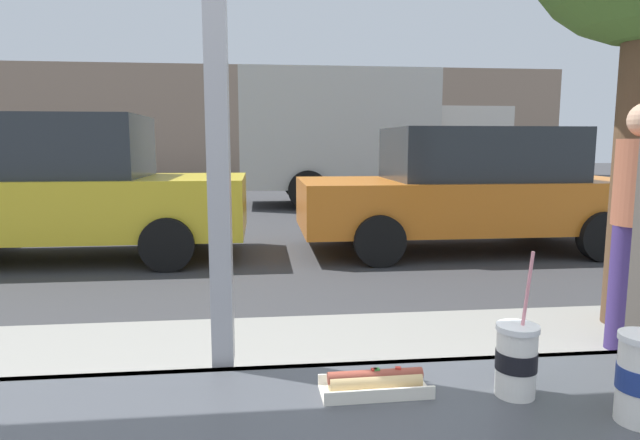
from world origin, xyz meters
TOP-DOWN VIEW (x-y plane):
  - ground_plane at (0.00, 8.00)m, footprint 60.00×60.00m
  - sidewalk_strip at (0.00, 1.60)m, footprint 16.00×2.80m
  - building_facade_far at (0.00, 23.76)m, footprint 28.00×1.20m
  - soda_cup_left at (0.62, -0.17)m, footprint 0.09×0.09m
  - hotdog_tray_far at (0.33, -0.13)m, footprint 0.23×0.10m
  - parked_car_yellow at (-2.50, 6.14)m, footprint 4.67×1.96m
  - parked_car_orange at (3.03, 6.14)m, footprint 4.69×2.03m
  - box_truck at (2.61, 12.03)m, footprint 6.30×2.44m
  - pedestrian at (2.55, 2.08)m, footprint 0.32×0.32m

SIDE VIEW (x-z plane):
  - ground_plane at x=0.00m, z-range 0.00..0.00m
  - sidewalk_strip at x=0.00m, z-range 0.00..0.13m
  - parked_car_orange at x=3.03m, z-range 0.01..1.72m
  - parked_car_yellow at x=-2.50m, z-range 0.00..1.85m
  - hotdog_tray_far at x=0.33m, z-range 0.97..1.03m
  - soda_cup_left at x=0.62m, z-range 0.90..1.21m
  - pedestrian at x=2.55m, z-range 0.25..1.88m
  - box_truck at x=2.61m, z-range 0.11..3.29m
  - building_facade_far at x=0.00m, z-range 0.00..4.87m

